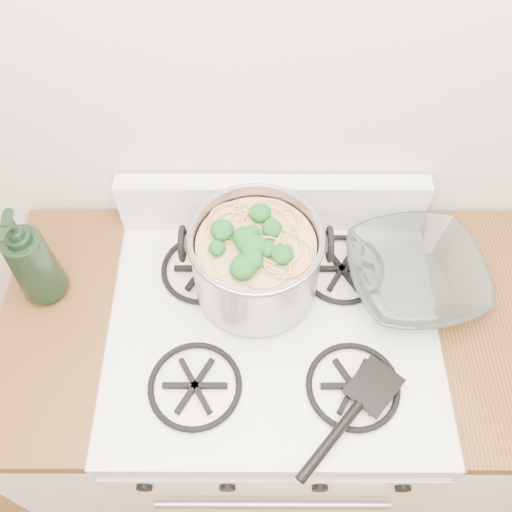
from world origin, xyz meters
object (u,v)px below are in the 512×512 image
at_px(spatula, 374,385).
at_px(bottle, 29,257).
at_px(glass_bowl, 413,280).
at_px(gas_range, 269,398).
at_px(stock_pot, 256,261).

height_order(spatula, bottle, bottle).
relative_size(glass_bowl, bottle, 0.45).
relative_size(gas_range, bottle, 3.31).
distance_m(gas_range, glass_bowl, 0.61).
bearing_deg(stock_pot, glass_bowl, 0.06).
relative_size(stock_pot, glass_bowl, 2.60).
bearing_deg(gas_range, stock_pot, 110.51).
height_order(stock_pot, bottle, bottle).
bearing_deg(spatula, stock_pot, 174.93).
height_order(stock_pot, spatula, stock_pot).
bearing_deg(bottle, stock_pot, -0.63).
height_order(gas_range, spatula, spatula).
bearing_deg(stock_pot, spatula, -45.75).
bearing_deg(bottle, spatula, -20.63).
distance_m(stock_pot, bottle, 0.49).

